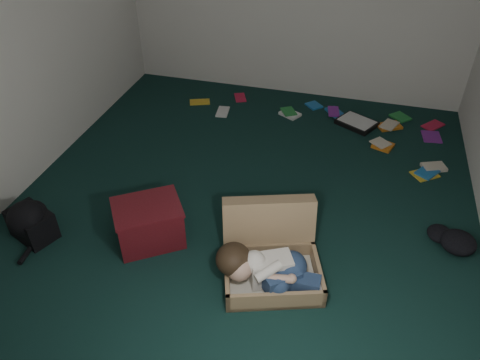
% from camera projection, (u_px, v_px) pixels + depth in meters
% --- Properties ---
extents(floor, '(4.50, 4.50, 0.00)m').
position_uv_depth(floor, '(244.00, 201.00, 4.19)').
color(floor, black).
rests_on(floor, ground).
extents(wall_front, '(4.50, 0.00, 4.50)m').
position_uv_depth(wall_front, '(85.00, 311.00, 1.68)').
color(wall_front, white).
rests_on(wall_front, ground).
extents(wall_left, '(0.00, 4.50, 4.50)m').
position_uv_depth(wall_left, '(10.00, 38.00, 3.83)').
color(wall_left, white).
rests_on(wall_left, ground).
extents(suitcase, '(0.88, 0.86, 0.51)m').
position_uv_depth(suitcase, '(271.00, 254.00, 3.47)').
color(suitcase, '#A18058').
rests_on(suitcase, floor).
extents(person, '(0.78, 0.39, 0.32)m').
position_uv_depth(person, '(267.00, 268.00, 3.30)').
color(person, white).
rests_on(person, suitcase).
extents(maroon_bin, '(0.66, 0.63, 0.36)m').
position_uv_depth(maroon_bin, '(149.00, 223.00, 3.70)').
color(maroon_bin, '#581118').
rests_on(maroon_bin, floor).
extents(backpack, '(0.55, 0.50, 0.27)m').
position_uv_depth(backpack, '(32.00, 223.00, 3.76)').
color(backpack, black).
rests_on(backpack, floor).
extents(clothing_pile, '(0.45, 0.38, 0.14)m').
position_uv_depth(clothing_pile, '(447.00, 236.00, 3.74)').
color(clothing_pile, black).
rests_on(clothing_pile, floor).
extents(paper_tray, '(0.50, 0.46, 0.06)m').
position_uv_depth(paper_tray, '(357.00, 123.00, 5.24)').
color(paper_tray, black).
rests_on(paper_tray, floor).
extents(book_scatter, '(2.92, 1.34, 0.02)m').
position_uv_depth(book_scatter, '(341.00, 124.00, 5.25)').
color(book_scatter, yellow).
rests_on(book_scatter, floor).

